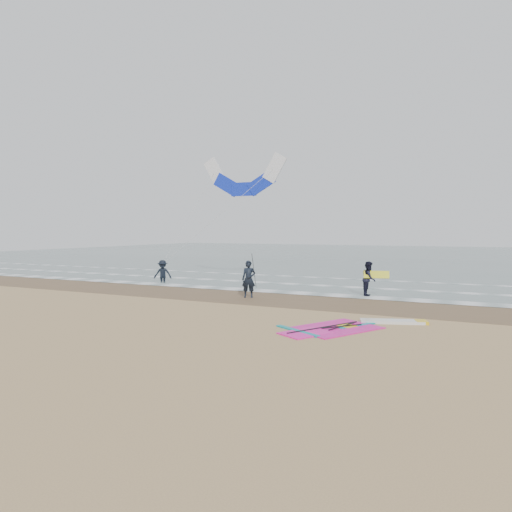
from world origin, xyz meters
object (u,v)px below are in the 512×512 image
at_px(windsurf_rig, 352,326).
at_px(surf_kite, 244,180).
at_px(person_wading, 163,269).
at_px(person_standing, 249,279).
at_px(person_walking, 369,279).

relative_size(windsurf_rig, surf_kite, 0.67).
bearing_deg(person_wading, windsurf_rig, -56.53).
bearing_deg(person_standing, surf_kite, 99.72).
distance_m(windsurf_rig, person_walking, 8.19).
bearing_deg(windsurf_rig, person_standing, 143.21).
relative_size(person_walking, surf_kite, 0.24).
distance_m(person_standing, person_wading, 9.12).
bearing_deg(surf_kite, person_wading, -137.88).
xyz_separation_m(person_walking, person_wading, (-13.76, 0.62, -0.00)).
bearing_deg(windsurf_rig, surf_kite, 130.37).
relative_size(person_standing, surf_kite, 0.26).
bearing_deg(person_walking, windsurf_rig, -178.17).
distance_m(person_wading, surf_kite, 8.27).
relative_size(windsurf_rig, person_standing, 2.61).
xyz_separation_m(windsurf_rig, person_standing, (-6.49, 4.86, 0.92)).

